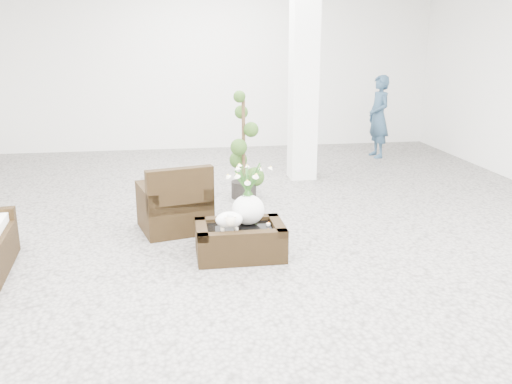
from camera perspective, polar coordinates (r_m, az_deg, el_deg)
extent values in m
plane|color=gray|center=(6.06, -0.15, -5.39)|extent=(11.00, 11.00, 0.00)
cube|color=white|center=(8.65, 5.01, 12.84)|extent=(0.40, 0.40, 3.50)
cube|color=black|center=(5.68, -1.68, -5.21)|extent=(0.90, 0.60, 0.31)
ellipsoid|color=white|center=(5.48, -2.82, -3.10)|extent=(0.28, 0.23, 0.21)
cylinder|color=white|center=(5.68, 1.29, -3.36)|extent=(0.04, 0.04, 0.03)
cube|color=black|center=(6.45, -8.57, -0.45)|extent=(0.91, 0.89, 0.81)
imported|color=navy|center=(10.55, 12.69, 7.68)|extent=(0.41, 0.58, 1.53)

